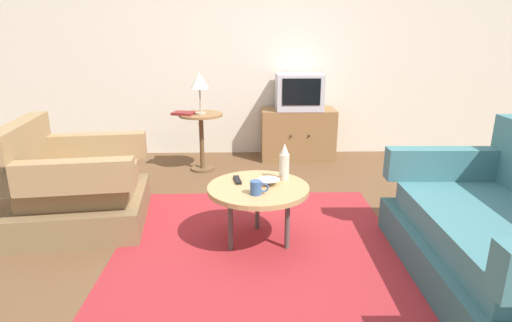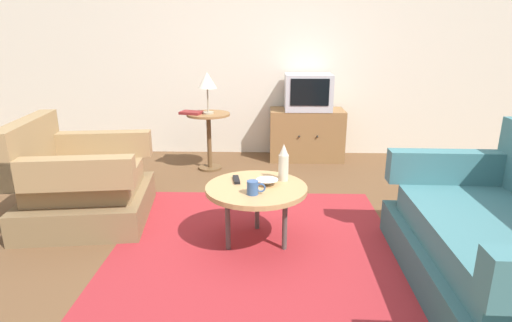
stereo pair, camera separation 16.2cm
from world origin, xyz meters
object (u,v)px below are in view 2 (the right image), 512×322
(couch, at_px, (510,246))
(book, at_px, (191,113))
(coffee_table, at_px, (256,191))
(bowl, at_px, (267,182))
(vase, at_px, (284,163))
(armchair, at_px, (80,186))
(mug, at_px, (253,188))
(table_lamp, at_px, (207,82))
(tv_remote_dark, at_px, (236,180))
(tv_stand, at_px, (306,134))
(side_table, at_px, (209,129))
(television, at_px, (308,92))

(couch, height_order, book, couch)
(coffee_table, bearing_deg, book, 114.16)
(bowl, bearing_deg, vase, 40.52)
(armchair, height_order, coffee_table, armchair)
(couch, distance_m, bowl, 1.54)
(couch, relative_size, vase, 5.93)
(coffee_table, relative_size, bowl, 4.54)
(mug, height_order, bowl, mug)
(coffee_table, bearing_deg, vase, 34.72)
(vase, distance_m, book, 1.82)
(table_lamp, xyz_separation_m, mug, (0.56, -1.86, -0.50))
(table_lamp, height_order, tv_remote_dark, table_lamp)
(couch, bearing_deg, vase, 62.75)
(tv_stand, bearing_deg, vase, -99.82)
(mug, height_order, tv_remote_dark, mug)
(armchair, distance_m, tv_stand, 2.70)
(armchair, distance_m, side_table, 1.63)
(mug, distance_m, book, 1.99)
(armchair, xyz_separation_m, mug, (1.43, -0.52, 0.19))
(mug, bearing_deg, table_lamp, 106.66)
(couch, distance_m, book, 3.20)
(couch, xyz_separation_m, mug, (-1.50, 0.41, 0.19))
(mug, xyz_separation_m, book, (-0.74, 1.84, 0.17))
(tv_remote_dark, relative_size, book, 0.62)
(armchair, relative_size, side_table, 1.66)
(television, distance_m, mug, 2.41)
(table_lamp, relative_size, vase, 1.61)
(tv_stand, distance_m, vase, 2.09)
(couch, xyz_separation_m, table_lamp, (-2.06, 2.28, 0.69))
(tv_stand, relative_size, mug, 6.91)
(coffee_table, bearing_deg, tv_remote_dark, 143.95)
(tv_stand, bearing_deg, armchair, -137.65)
(coffee_table, height_order, mug, mug)
(television, bearing_deg, table_lamp, -157.84)
(television, height_order, mug, television)
(couch, height_order, side_table, couch)
(bowl, bearing_deg, tv_remote_dark, 161.71)
(couch, xyz_separation_m, television, (-0.94, 2.73, 0.52))
(table_lamp, xyz_separation_m, book, (-0.18, -0.02, -0.33))
(tv_stand, height_order, book, book)
(couch, xyz_separation_m, bowl, (-1.41, 0.60, 0.16))
(mug, bearing_deg, vase, 53.76)
(side_table, xyz_separation_m, tv_stand, (1.13, 0.45, -0.15))
(tv_remote_dark, bearing_deg, tv_stand, -28.33)
(armchair, xyz_separation_m, coffee_table, (1.44, -0.36, 0.11))
(couch, height_order, table_lamp, table_lamp)
(tv_stand, xyz_separation_m, bowl, (-0.47, -2.14, 0.15))
(coffee_table, relative_size, mug, 5.69)
(coffee_table, relative_size, vase, 2.62)
(armchair, xyz_separation_m, side_table, (0.87, 1.37, 0.17))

